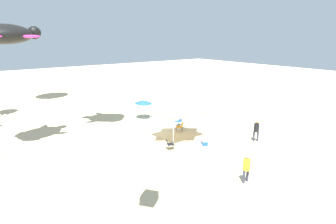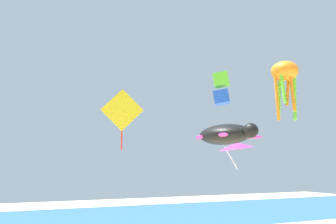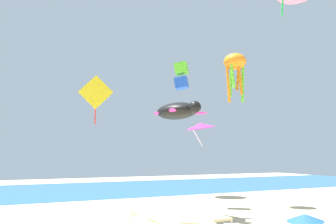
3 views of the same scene
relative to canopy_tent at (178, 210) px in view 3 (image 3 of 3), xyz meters
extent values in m
cube|color=#28668E|center=(1.76, 35.60, -2.42)|extent=(120.00, 24.41, 0.02)
cube|color=#D1B784|center=(0.00, 0.00, -0.19)|extent=(3.14, 3.73, 0.10)
pyramid|color=#D1B784|center=(0.00, 0.00, 0.06)|extent=(3.07, 3.65, 0.41)
cone|color=blue|center=(6.51, -0.72, -0.67)|extent=(1.76, 1.74, 0.49)
cube|color=#66D82D|center=(8.02, 15.11, 10.71)|extent=(1.77, 1.74, 1.22)
cube|color=blue|center=(8.02, 15.11, 9.27)|extent=(1.77, 1.74, 1.22)
cube|color=yellow|center=(-0.26, 15.14, 7.72)|extent=(2.85, 1.03, 3.00)
cylinder|color=red|center=(-0.26, 15.14, 6.00)|extent=(0.11, 0.11, 2.12)
ellipsoid|color=orange|center=(13.20, 13.50, 11.64)|extent=(2.22, 2.22, 1.62)
cylinder|color=orange|center=(13.80, 13.90, 10.00)|extent=(0.46, 0.39, 2.38)
cylinder|color=#66D82D|center=(13.16, 14.22, 9.67)|extent=(0.28, 0.56, 3.02)
cylinder|color=orange|center=(12.56, 13.82, 9.35)|extent=(0.59, 0.43, 3.68)
cylinder|color=#66D82D|center=(12.60, 13.10, 10.00)|extent=(0.46, 0.39, 2.38)
cylinder|color=orange|center=(13.25, 12.78, 9.67)|extent=(0.28, 0.56, 3.02)
cylinder|color=#66D82D|center=(13.85, 13.18, 9.35)|extent=(0.59, 0.43, 3.68)
ellipsoid|color=black|center=(5.40, 10.85, 5.87)|extent=(3.83, 4.37, 1.55)
sphere|color=black|center=(5.91, 8.84, 5.98)|extent=(0.94, 0.94, 0.94)
ellipsoid|color=#E02D9E|center=(6.96, 10.18, 5.72)|extent=(1.52, 1.32, 0.21)
ellipsoid|color=#E02D9E|center=(4.35, 9.51, 5.72)|extent=(1.16, 1.56, 0.21)
ellipsoid|color=#E02D9E|center=(6.09, 12.32, 5.72)|extent=(1.52, 1.32, 0.21)
ellipsoid|color=#E02D9E|center=(4.08, 11.80, 5.72)|extent=(1.16, 1.56, 0.21)
cone|color=#E02D9E|center=(13.70, 21.26, 5.85)|extent=(4.35, 4.31, 1.13)
cylinder|color=white|center=(14.03, 22.68, 4.65)|extent=(1.45, 0.46, 2.35)
camera|label=1|loc=(-16.61, 13.46, 5.69)|focal=29.25mm
camera|label=2|loc=(-8.14, -9.25, 3.85)|focal=39.37mm
camera|label=3|loc=(-6.54, -13.03, 2.30)|focal=35.70mm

